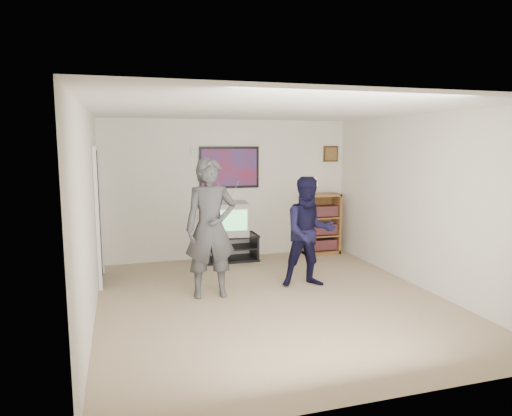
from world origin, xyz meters
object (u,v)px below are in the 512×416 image
crt_television (228,219)px  person_tall (211,228)px  bookshelf (320,224)px  person_short (309,232)px  media_stand (231,248)px

crt_television → person_tall: (-0.66, -1.79, 0.19)m
bookshelf → person_short: 2.08m
bookshelf → crt_television: bearing=-178.4°
person_short → bookshelf: bearing=67.6°
media_stand → bookshelf: bookshelf is taller
media_stand → person_short: size_ratio=0.58×
crt_television → person_tall: 1.91m
person_tall → person_short: bearing=5.0°
media_stand → crt_television: crt_television is taller
person_tall → person_short: size_ratio=1.17×
media_stand → bookshelf: bearing=1.3°
media_stand → bookshelf: (1.76, 0.05, 0.33)m
bookshelf → person_short: bearing=-119.3°
crt_television → person_short: bearing=-58.2°
bookshelf → person_tall: bearing=-143.4°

